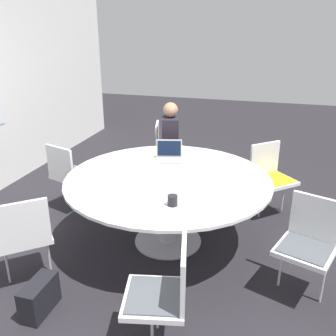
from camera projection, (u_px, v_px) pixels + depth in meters
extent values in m
plane|color=black|center=(168.00, 241.00, 4.03)|extent=(16.00, 16.00, 0.00)
cylinder|color=#B7B7BC|center=(168.00, 240.00, 4.02)|extent=(0.71, 0.71, 0.02)
cylinder|color=#B7B7BC|center=(168.00, 211.00, 3.89)|extent=(0.19, 0.19, 0.70)
cylinder|color=white|center=(168.00, 179.00, 3.76)|extent=(2.07, 2.07, 0.03)
cube|color=white|center=(171.00, 152.00, 5.46)|extent=(0.53, 0.52, 0.04)
cube|color=gold|center=(171.00, 150.00, 5.45)|extent=(0.47, 0.46, 0.01)
cube|color=white|center=(157.00, 137.00, 5.38)|extent=(0.41, 0.14, 0.40)
cylinder|color=silver|center=(171.00, 162.00, 5.71)|extent=(0.02, 0.02, 0.42)
cylinder|color=silver|center=(170.00, 171.00, 5.37)|extent=(0.02, 0.02, 0.42)
cube|color=white|center=(74.00, 175.00, 4.61)|extent=(0.54, 0.55, 0.04)
cube|color=#4C5156|center=(74.00, 173.00, 4.60)|extent=(0.47, 0.48, 0.01)
cube|color=white|center=(60.00, 163.00, 4.38)|extent=(0.16, 0.41, 0.40)
cylinder|color=silver|center=(66.00, 189.00, 4.79)|extent=(0.02, 0.02, 0.42)
cylinder|color=silver|center=(86.00, 196.00, 4.60)|extent=(0.02, 0.02, 0.42)
cube|color=white|center=(25.00, 236.00, 3.30)|extent=(0.61, 0.61, 0.04)
cube|color=teal|center=(24.00, 234.00, 3.29)|extent=(0.53, 0.53, 0.01)
cube|color=white|center=(23.00, 224.00, 3.06)|extent=(0.30, 0.33, 0.40)
cylinder|color=silver|center=(7.00, 263.00, 3.31)|extent=(0.02, 0.02, 0.42)
cylinder|color=silver|center=(49.00, 253.00, 3.46)|extent=(0.02, 0.02, 0.42)
cube|color=white|center=(155.00, 298.00, 2.56)|extent=(0.52, 0.50, 0.04)
cube|color=#4C5156|center=(154.00, 295.00, 2.55)|extent=(0.46, 0.44, 0.01)
cube|color=white|center=(183.00, 273.00, 2.47)|extent=(0.41, 0.12, 0.40)
cylinder|color=silver|center=(157.00, 306.00, 2.81)|extent=(0.02, 0.02, 0.42)
cube|color=white|center=(305.00, 251.00, 3.09)|extent=(0.55, 0.56, 0.04)
cube|color=#4C5156|center=(305.00, 248.00, 3.08)|extent=(0.48, 0.49, 0.01)
cube|color=white|center=(316.00, 218.00, 3.16)|extent=(0.17, 0.40, 0.40)
cylinder|color=silver|center=(323.00, 282.00, 3.08)|extent=(0.02, 0.02, 0.42)
cylinder|color=silver|center=(281.00, 266.00, 3.28)|extent=(0.02, 0.02, 0.42)
cube|color=white|center=(274.00, 181.00, 4.45)|extent=(0.61, 0.61, 0.04)
cube|color=gold|center=(274.00, 179.00, 4.44)|extent=(0.53, 0.54, 0.01)
cube|color=white|center=(265.00, 159.00, 4.53)|extent=(0.30, 0.33, 0.40)
cylinder|color=silver|center=(283.00, 195.00, 4.61)|extent=(0.02, 0.02, 0.42)
cylinder|color=silver|center=(260.00, 201.00, 4.46)|extent=(0.02, 0.02, 0.42)
cylinder|color=#231E28|center=(177.00, 169.00, 5.39)|extent=(0.10, 0.10, 0.46)
cylinder|color=#231E28|center=(177.00, 173.00, 5.22)|extent=(0.10, 0.10, 0.46)
cube|color=#231E28|center=(170.00, 137.00, 5.13)|extent=(0.40, 0.30, 0.55)
sphere|color=#A87A5B|center=(171.00, 110.00, 4.99)|extent=(0.20, 0.20, 0.20)
cube|color=#99999E|center=(169.00, 160.00, 4.20)|extent=(0.29, 0.34, 0.02)
cube|color=#99999E|center=(169.00, 148.00, 4.25)|extent=(0.12, 0.30, 0.20)
cube|color=black|center=(169.00, 148.00, 4.25)|extent=(0.10, 0.27, 0.17)
cylinder|color=black|center=(173.00, 200.00, 3.16)|extent=(0.09, 0.09, 0.09)
cube|color=black|center=(39.00, 297.00, 3.00)|extent=(0.36, 0.16, 0.28)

